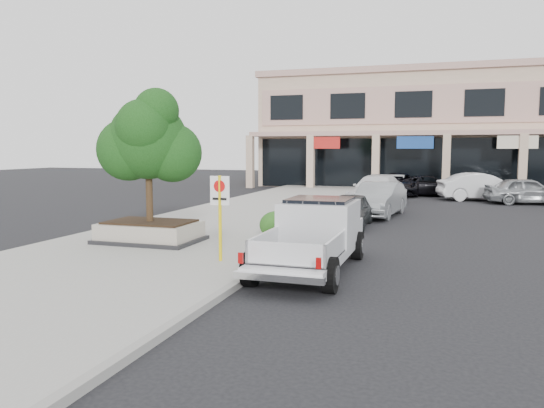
{
  "coord_description": "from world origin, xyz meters",
  "views": [
    {
      "loc": [
        2.87,
        -13.03,
        3.17
      ],
      "look_at": [
        -1.85,
        1.5,
        1.56
      ],
      "focal_mm": 35.0,
      "sensor_mm": 36.0,
      "label": 1
    }
  ],
  "objects": [
    {
      "name": "curb_car_b",
      "position": [
        0.01,
        11.94,
        0.8
      ],
      "size": [
        2.28,
        5.0,
        1.59
      ],
      "primitive_type": "imported",
      "rotation": [
        0.0,
        0.0,
        -0.13
      ],
      "color": "gray",
      "rests_on": "ground"
    },
    {
      "name": "no_parking_sign",
      "position": [
        -2.79,
        -0.09,
        1.63
      ],
      "size": [
        0.55,
        0.09,
        2.3
      ],
      "color": "yellow",
      "rests_on": "sidewalk"
    },
    {
      "name": "planter",
      "position": [
        -6.16,
        1.94,
        0.48
      ],
      "size": [
        3.2,
        2.2,
        0.68
      ],
      "color": "black",
      "rests_on": "sidewalk"
    },
    {
      "name": "sidewalk",
      "position": [
        -5.5,
        6.0,
        0.07
      ],
      "size": [
        8.0,
        52.0,
        0.15
      ],
      "primitive_type": "cube",
      "color": "gray",
      "rests_on": "ground"
    },
    {
      "name": "ground",
      "position": [
        0.0,
        0.0,
        0.0
      ],
      "size": [
        120.0,
        120.0,
        0.0
      ],
      "primitive_type": "plane",
      "color": "black",
      "rests_on": "ground"
    },
    {
      "name": "curb_car_c",
      "position": [
        -0.7,
        16.79,
        0.83
      ],
      "size": [
        3.03,
        5.98,
        1.66
      ],
      "primitive_type": "imported",
      "rotation": [
        0.0,
        0.0,
        -0.13
      ],
      "color": "silver",
      "rests_on": "ground"
    },
    {
      "name": "strip_mall",
      "position": [
        8.0,
        33.93,
        4.75
      ],
      "size": [
        40.55,
        12.43,
        9.5
      ],
      "color": "tan",
      "rests_on": "ground"
    },
    {
      "name": "curb_car_d",
      "position": [
        -0.06,
        23.88,
        0.75
      ],
      "size": [
        3.0,
        5.6,
        1.5
      ],
      "primitive_type": "imported",
      "rotation": [
        0.0,
        0.0,
        0.1
      ],
      "color": "black",
      "rests_on": "ground"
    },
    {
      "name": "lot_car_a",
      "position": [
        7.39,
        20.06,
        0.77
      ],
      "size": [
        4.78,
        2.68,
        1.53
      ],
      "primitive_type": "imported",
      "rotation": [
        0.0,
        0.0,
        1.77
      ],
      "color": "gray",
      "rests_on": "ground"
    },
    {
      "name": "planter_tree",
      "position": [
        -6.03,
        2.1,
        3.41
      ],
      "size": [
        2.9,
        2.55,
        4.0
      ],
      "color": "#322313",
      "rests_on": "planter"
    },
    {
      "name": "hedge",
      "position": [
        -2.42,
        3.67,
        0.62
      ],
      "size": [
        1.1,
        0.99,
        0.93
      ],
      "primitive_type": "ellipsoid",
      "color": "#1F4D16",
      "rests_on": "sidewalk"
    },
    {
      "name": "lot_car_b",
      "position": [
        5.09,
        21.57,
        0.84
      ],
      "size": [
        5.39,
        3.06,
        1.68
      ],
      "primitive_type": "imported",
      "rotation": [
        0.0,
        0.0,
        1.84
      ],
      "color": "silver",
      "rests_on": "ground"
    },
    {
      "name": "pickup_truck",
      "position": [
        -0.35,
        0.11,
        0.91
      ],
      "size": [
        2.15,
        5.78,
        1.82
      ],
      "primitive_type": null,
      "rotation": [
        0.0,
        0.0,
        -0.0
      ],
      "color": "silver",
      "rests_on": "ground"
    },
    {
      "name": "curb",
      "position": [
        -1.55,
        6.0,
        0.07
      ],
      "size": [
        0.2,
        52.0,
        0.15
      ],
      "primitive_type": "cube",
      "color": "gray",
      "rests_on": "ground"
    },
    {
      "name": "curb_car_a",
      "position": [
        -0.74,
        8.28,
        0.68
      ],
      "size": [
        1.66,
        3.99,
        1.35
      ],
      "primitive_type": "imported",
      "rotation": [
        0.0,
        0.0,
        0.02
      ],
      "color": "#2C2F31",
      "rests_on": "ground"
    },
    {
      "name": "lot_car_d",
      "position": [
        2.0,
        23.88,
        0.68
      ],
      "size": [
        5.23,
        3.05,
        1.37
      ],
      "primitive_type": "imported",
      "rotation": [
        0.0,
        0.0,
        1.74
      ],
      "color": "black",
      "rests_on": "ground"
    }
  ]
}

